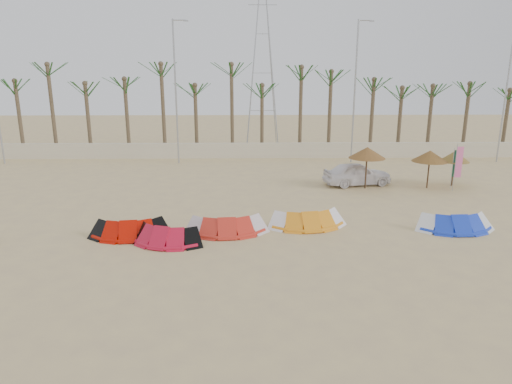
{
  "coord_description": "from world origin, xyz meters",
  "views": [
    {
      "loc": [
        -0.41,
        -16.38,
        7.34
      ],
      "look_at": [
        0.0,
        6.0,
        1.3
      ],
      "focal_mm": 32.0,
      "sensor_mm": 36.0,
      "label": 1
    }
  ],
  "objects_px": {
    "kite_red_left": "(131,226)",
    "kite_red_mid": "(166,232)",
    "car": "(357,174)",
    "parasol_mid": "(430,156)",
    "parasol_right": "(455,156)",
    "kite_orange": "(307,217)",
    "parasol_left": "(367,153)",
    "kite_red_right": "(227,222)",
    "kite_blue": "(453,220)"
  },
  "relations": [
    {
      "from": "parasol_mid",
      "to": "kite_orange",
      "type": "bearing_deg",
      "value": -140.82
    },
    {
      "from": "kite_orange",
      "to": "parasol_right",
      "type": "relative_size",
      "value": 1.66
    },
    {
      "from": "parasol_left",
      "to": "car",
      "type": "xyz_separation_m",
      "value": [
        -0.34,
        0.91,
        -1.55
      ]
    },
    {
      "from": "kite_red_mid",
      "to": "parasol_mid",
      "type": "relative_size",
      "value": 1.48
    },
    {
      "from": "parasol_mid",
      "to": "parasol_right",
      "type": "relative_size",
      "value": 1.06
    },
    {
      "from": "parasol_mid",
      "to": "parasol_right",
      "type": "xyz_separation_m",
      "value": [
        1.86,
        0.6,
        -0.13
      ]
    },
    {
      "from": "parasol_mid",
      "to": "car",
      "type": "height_order",
      "value": "parasol_mid"
    },
    {
      "from": "kite_blue",
      "to": "kite_red_right",
      "type": "bearing_deg",
      "value": -179.05
    },
    {
      "from": "kite_red_right",
      "to": "parasol_right",
      "type": "distance_m",
      "value": 16.66
    },
    {
      "from": "parasol_left",
      "to": "parasol_right",
      "type": "xyz_separation_m",
      "value": [
        5.84,
        0.62,
        -0.36
      ]
    },
    {
      "from": "kite_red_mid",
      "to": "parasol_mid",
      "type": "xyz_separation_m",
      "value": [
        15.06,
        9.06,
        1.65
      ]
    },
    {
      "from": "kite_red_mid",
      "to": "kite_orange",
      "type": "height_order",
      "value": "same"
    },
    {
      "from": "kite_red_left",
      "to": "kite_red_mid",
      "type": "xyz_separation_m",
      "value": [
        1.73,
        -0.87,
        -0.0
      ]
    },
    {
      "from": "kite_red_right",
      "to": "parasol_mid",
      "type": "bearing_deg",
      "value": 32.08
    },
    {
      "from": "kite_red_left",
      "to": "parasol_right",
      "type": "distance_m",
      "value": 20.68
    },
    {
      "from": "car",
      "to": "parasol_mid",
      "type": "bearing_deg",
      "value": -113.11
    },
    {
      "from": "parasol_right",
      "to": "kite_blue",
      "type": "bearing_deg",
      "value": -113.43
    },
    {
      "from": "kite_red_mid",
      "to": "parasol_mid",
      "type": "bearing_deg",
      "value": 31.01
    },
    {
      "from": "kite_red_left",
      "to": "kite_red_mid",
      "type": "distance_m",
      "value": 1.94
    },
    {
      "from": "parasol_left",
      "to": "parasol_mid",
      "type": "distance_m",
      "value": 3.98
    },
    {
      "from": "kite_red_right",
      "to": "parasol_left",
      "type": "height_order",
      "value": "parasol_left"
    },
    {
      "from": "kite_red_right",
      "to": "parasol_left",
      "type": "relative_size",
      "value": 1.42
    },
    {
      "from": "car",
      "to": "kite_orange",
      "type": "bearing_deg",
      "value": 140.2
    },
    {
      "from": "kite_red_mid",
      "to": "car",
      "type": "relative_size",
      "value": 0.82
    },
    {
      "from": "parasol_left",
      "to": "car",
      "type": "relative_size",
      "value": 0.61
    },
    {
      "from": "kite_orange",
      "to": "parasol_mid",
      "type": "relative_size",
      "value": 1.57
    },
    {
      "from": "kite_orange",
      "to": "kite_red_left",
      "type": "bearing_deg",
      "value": -171.79
    },
    {
      "from": "parasol_left",
      "to": "kite_red_right",
      "type": "bearing_deg",
      "value": -137.39
    },
    {
      "from": "kite_orange",
      "to": "kite_red_mid",
      "type": "bearing_deg",
      "value": -162.37
    },
    {
      "from": "kite_blue",
      "to": "parasol_right",
      "type": "bearing_deg",
      "value": 66.57
    },
    {
      "from": "kite_red_mid",
      "to": "kite_orange",
      "type": "bearing_deg",
      "value": 17.63
    },
    {
      "from": "kite_orange",
      "to": "parasol_left",
      "type": "height_order",
      "value": "parasol_left"
    },
    {
      "from": "parasol_left",
      "to": "car",
      "type": "height_order",
      "value": "parasol_left"
    },
    {
      "from": "kite_red_left",
      "to": "parasol_right",
      "type": "xyz_separation_m",
      "value": [
        18.66,
        8.79,
        1.51
      ]
    },
    {
      "from": "kite_red_right",
      "to": "kite_blue",
      "type": "relative_size",
      "value": 1.06
    },
    {
      "from": "parasol_left",
      "to": "parasol_right",
      "type": "distance_m",
      "value": 5.88
    },
    {
      "from": "kite_blue",
      "to": "parasol_right",
      "type": "xyz_separation_m",
      "value": [
        3.56,
        8.22,
        1.51
      ]
    },
    {
      "from": "parasol_left",
      "to": "car",
      "type": "bearing_deg",
      "value": 110.28
    },
    {
      "from": "parasol_right",
      "to": "parasol_left",
      "type": "bearing_deg",
      "value": -173.98
    },
    {
      "from": "kite_red_right",
      "to": "parasol_right",
      "type": "relative_size",
      "value": 1.64
    },
    {
      "from": "parasol_mid",
      "to": "kite_red_left",
      "type": "bearing_deg",
      "value": -154.02
    },
    {
      "from": "kite_red_right",
      "to": "parasol_mid",
      "type": "xyz_separation_m",
      "value": [
        12.44,
        7.8,
        1.65
      ]
    },
    {
      "from": "kite_red_mid",
      "to": "kite_red_right",
      "type": "bearing_deg",
      "value": 25.64
    },
    {
      "from": "kite_blue",
      "to": "car",
      "type": "bearing_deg",
      "value": 107.05
    },
    {
      "from": "parasol_left",
      "to": "parasol_mid",
      "type": "xyz_separation_m",
      "value": [
        3.98,
        0.01,
        -0.23
      ]
    },
    {
      "from": "kite_red_mid",
      "to": "kite_red_right",
      "type": "distance_m",
      "value": 2.91
    },
    {
      "from": "kite_red_mid",
      "to": "kite_blue",
      "type": "relative_size",
      "value": 1.01
    },
    {
      "from": "kite_red_left",
      "to": "parasol_mid",
      "type": "distance_m",
      "value": 18.75
    },
    {
      "from": "kite_red_left",
      "to": "kite_orange",
      "type": "height_order",
      "value": "same"
    },
    {
      "from": "parasol_left",
      "to": "parasol_mid",
      "type": "relative_size",
      "value": 1.1
    }
  ]
}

